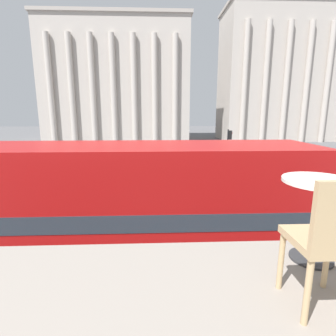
% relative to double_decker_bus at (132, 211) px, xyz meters
% --- Properties ---
extents(double_decker_bus, '(10.09, 2.73, 4.22)m').
position_rel_double_decker_bus_xyz_m(double_decker_bus, '(0.00, 0.00, 0.00)').
color(double_decker_bus, black).
rests_on(double_decker_bus, ground_plane).
extents(cafe_dining_table, '(0.60, 0.60, 0.73)m').
position_rel_double_decker_bus_xyz_m(cafe_dining_table, '(2.08, -5.00, 1.98)').
color(cafe_dining_table, '#2D2D30').
rests_on(cafe_dining_table, cafe_floor_slab).
extents(cafe_chair_0, '(0.40, 0.40, 0.91)m').
position_rel_double_decker_bus_xyz_m(cafe_chair_0, '(1.79, -5.60, 1.96)').
color(cafe_chair_0, tan).
rests_on(cafe_chair_0, cafe_floor_slab).
extents(plaza_building_left, '(24.28, 15.65, 20.02)m').
position_rel_double_decker_bus_xyz_m(plaza_building_left, '(-5.84, 42.44, 7.65)').
color(plaza_building_left, '#BCB2A8').
rests_on(plaza_building_left, ground_plane).
extents(plaza_building_right, '(22.72, 11.46, 23.62)m').
position_rel_double_decker_bus_xyz_m(plaza_building_right, '(24.31, 43.45, 9.44)').
color(plaza_building_right, '#BCB2A8').
rests_on(plaza_building_right, ground_plane).
extents(traffic_light_near, '(0.42, 0.24, 3.39)m').
position_rel_double_decker_bus_xyz_m(traffic_light_near, '(5.07, 7.21, -0.12)').
color(traffic_light_near, black).
rests_on(traffic_light_near, ground_plane).
extents(traffic_light_mid, '(0.42, 0.24, 3.79)m').
position_rel_double_decker_bus_xyz_m(traffic_light_mid, '(6.48, 13.65, 0.12)').
color(traffic_light_mid, black).
rests_on(traffic_light_mid, ground_plane).
extents(car_maroon, '(4.20, 1.93, 1.35)m').
position_rel_double_decker_bus_xyz_m(car_maroon, '(7.46, 12.48, -1.66)').
color(car_maroon, black).
rests_on(car_maroon, ground_plane).
extents(pedestrian_black, '(0.32, 0.32, 1.82)m').
position_rel_double_decker_bus_xyz_m(pedestrian_black, '(-7.65, 21.61, -1.30)').
color(pedestrian_black, '#282B33').
rests_on(pedestrian_black, ground_plane).
extents(pedestrian_white, '(0.32, 0.32, 1.69)m').
position_rel_double_decker_bus_xyz_m(pedestrian_white, '(5.53, 23.69, -1.39)').
color(pedestrian_white, '#282B33').
rests_on(pedestrian_white, ground_plane).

